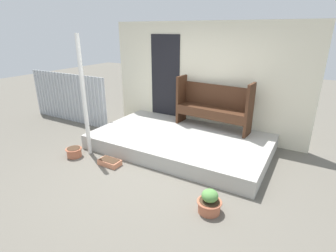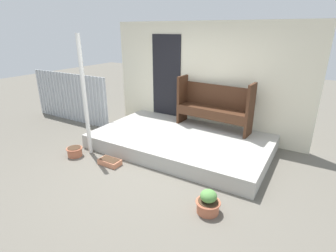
{
  "view_description": "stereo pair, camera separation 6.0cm",
  "coord_description": "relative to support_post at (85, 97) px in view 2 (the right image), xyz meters",
  "views": [
    {
      "loc": [
        2.34,
        -3.53,
        2.43
      ],
      "look_at": [
        0.08,
        0.38,
        0.75
      ],
      "focal_mm": 28.0,
      "sensor_mm": 36.0,
      "label": 1
    },
    {
      "loc": [
        2.39,
        -3.5,
        2.43
      ],
      "look_at": [
        0.08,
        0.38,
        0.75
      ],
      "focal_mm": 28.0,
      "sensor_mm": 36.0,
      "label": 2
    }
  ],
  "objects": [
    {
      "name": "fence_corrugated",
      "position": [
        -1.99,
        1.22,
        -0.52
      ],
      "size": [
        2.73,
        0.05,
        1.32
      ],
      "color": "#ADB2B7",
      "rests_on": "ground_plane"
    },
    {
      "name": "ground_plane",
      "position": [
        1.53,
        0.08,
        -1.18
      ],
      "size": [
        24.0,
        24.0,
        0.0
      ],
      "primitive_type": "plane",
      "color": "#666056"
    },
    {
      "name": "planter_box_rect",
      "position": [
        0.7,
        -0.19,
        -1.12
      ],
      "size": [
        0.42,
        0.23,
        0.11
      ],
      "color": "tan",
      "rests_on": "ground_plane"
    },
    {
      "name": "porch_slab",
      "position": [
        1.51,
        1.16,
        -1.03
      ],
      "size": [
        3.65,
        2.16,
        0.3
      ],
      "color": "#B2AFA8",
      "rests_on": "ground_plane"
    },
    {
      "name": "house_wall",
      "position": [
        1.47,
        2.27,
        0.12
      ],
      "size": [
        4.85,
        0.08,
        2.6
      ],
      "color": "beige",
      "rests_on": "ground_plane"
    },
    {
      "name": "support_post",
      "position": [
        0.0,
        0.0,
        0.0
      ],
      "size": [
        0.08,
        0.08,
        2.36
      ],
      "color": "white",
      "rests_on": "ground_plane"
    },
    {
      "name": "flower_pot_left",
      "position": [
        -0.15,
        -0.28,
        -1.07
      ],
      "size": [
        0.32,
        0.32,
        0.19
      ],
      "color": "#B76647",
      "rests_on": "ground_plane"
    },
    {
      "name": "bench",
      "position": [
        1.92,
        1.94,
        -0.32
      ],
      "size": [
        1.72,
        0.53,
        1.11
      ],
      "rotation": [
        0.0,
        0.0,
        -0.08
      ],
      "color": "#422616",
      "rests_on": "porch_slab"
    },
    {
      "name": "flower_pot_middle",
      "position": [
        2.84,
        -0.52,
        -1.02
      ],
      "size": [
        0.35,
        0.35,
        0.36
      ],
      "color": "#B76647",
      "rests_on": "ground_plane"
    }
  ]
}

